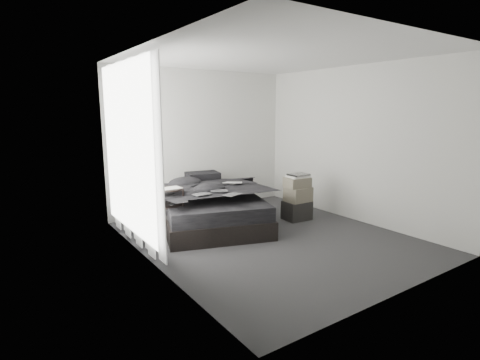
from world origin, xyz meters
TOP-DOWN VIEW (x-y plane):
  - floor at (0.00, 0.00)m, footprint 3.60×4.20m
  - ceiling at (0.00, 0.00)m, footprint 3.60×4.20m
  - wall_back at (0.00, 2.10)m, footprint 3.60×0.01m
  - wall_front at (0.00, -2.10)m, footprint 3.60×0.01m
  - wall_left at (-1.80, 0.00)m, footprint 0.01×4.20m
  - wall_right at (1.80, 0.00)m, footprint 0.01×4.20m
  - window_left at (-1.78, 0.90)m, footprint 0.02×2.00m
  - curtain_left at (-1.73, 0.90)m, footprint 0.06×2.12m
  - bed at (-0.43, 1.02)m, footprint 2.09×2.42m
  - mattress at (-0.43, 1.02)m, footprint 2.02×2.34m
  - duvet at (-0.44, 0.97)m, footprint 1.97×2.12m
  - pillow_lower at (-0.23, 1.79)m, footprint 0.71×0.58m
  - pillow_upper at (-0.17, 1.75)m, footprint 0.64×0.51m
  - laptop at (-0.05, 0.95)m, footprint 0.39×0.36m
  - comic_a at (-0.83, 0.58)m, footprint 0.27×0.19m
  - comic_b at (-0.50, 0.63)m, footprint 0.31×0.27m
  - comic_c at (-0.47, 0.31)m, footprint 0.30×0.24m
  - side_stand at (-1.20, 0.86)m, footprint 0.46×0.46m
  - papers at (-1.19, 0.85)m, footprint 0.29×0.21m
  - floor_books at (-1.13, 1.20)m, footprint 0.14×0.20m
  - box_lower at (0.98, 0.49)m, footprint 0.46×0.37m
  - box_mid at (0.99, 0.48)m, footprint 0.41×0.33m
  - box_upper at (0.97, 0.49)m, footprint 0.43×0.36m
  - art_book_white at (0.98, 0.49)m, footprint 0.35×0.29m
  - art_book_snake at (0.99, 0.48)m, footprint 0.33×0.27m

SIDE VIEW (x-z plane):
  - floor at x=0.00m, z-range -0.01..0.01m
  - floor_books at x=-1.13m, z-range 0.00..0.13m
  - bed at x=-0.43m, z-range 0.00..0.28m
  - box_lower at x=0.98m, z-range 0.00..0.32m
  - side_stand at x=-1.20m, z-range 0.00..0.74m
  - mattress at x=-0.43m, z-range 0.28..0.50m
  - box_mid at x=0.99m, z-range 0.32..0.57m
  - pillow_lower at x=-0.23m, z-range 0.50..0.63m
  - duvet at x=-0.44m, z-range 0.50..0.73m
  - box_upper at x=0.97m, z-range 0.57..0.74m
  - pillow_upper at x=-0.17m, z-range 0.63..0.76m
  - comic_a at x=-0.83m, z-range 0.73..0.74m
  - comic_b at x=-0.50m, z-range 0.74..0.75m
  - papers at x=-1.19m, z-range 0.74..0.75m
  - laptop at x=-0.05m, z-range 0.73..0.76m
  - comic_c at x=-0.47m, z-range 0.74..0.75m
  - art_book_white at x=0.98m, z-range 0.74..0.77m
  - art_book_snake at x=0.99m, z-range 0.77..0.81m
  - curtain_left at x=-1.73m, z-range 0.04..2.52m
  - wall_back at x=0.00m, z-range 0.00..2.60m
  - wall_front at x=0.00m, z-range 0.00..2.60m
  - wall_left at x=-1.80m, z-range 0.00..2.60m
  - wall_right at x=1.80m, z-range 0.00..2.60m
  - window_left at x=-1.78m, z-range 0.20..2.50m
  - ceiling at x=0.00m, z-range 2.60..2.60m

